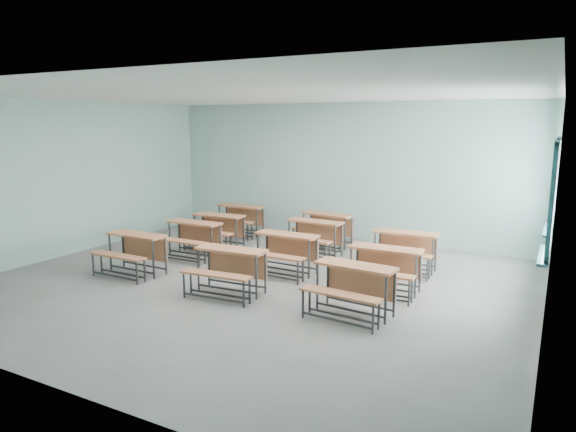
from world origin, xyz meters
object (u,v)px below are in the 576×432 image
Objects in this scene: desk_unit_r2c0 at (216,226)px; desk_unit_r2c2 at (404,246)px; desk_unit_r1c0 at (191,234)px; desk_unit_r1c1 at (284,247)px; desk_unit_r1c2 at (383,263)px; desk_unit_r0c1 at (228,264)px; desk_unit_r3c0 at (239,216)px; desk_unit_r0c2 at (352,282)px; desk_unit_r2c1 at (313,233)px; desk_unit_r3c1 at (325,225)px; desk_unit_r0c0 at (133,248)px.

desk_unit_r2c2 is at bearing -0.92° from desk_unit_r2c0.
desk_unit_r1c0 is 2.23m from desk_unit_r1c1.
desk_unit_r2c2 is (-0.04, 1.36, 0.00)m from desk_unit_r1c2.
desk_unit_r1c1 is 1.00× the size of desk_unit_r1c2.
desk_unit_r0c1 and desk_unit_r3c0 have the same top height.
desk_unit_r0c2 is 1.04× the size of desk_unit_r2c2.
desk_unit_r0c1 is 4.40m from desk_unit_r3c0.
desk_unit_r1c1 is at bearing -43.32° from desk_unit_r3c0.
desk_unit_r1c0 is 0.96× the size of desk_unit_r2c1.
desk_unit_r1c0 is 4.26m from desk_unit_r2c2.
desk_unit_r0c1 and desk_unit_r2c0 have the same top height.
desk_unit_r1c1 is at bearing -77.51° from desk_unit_r3c1.
desk_unit_r0c2 is 5.75m from desk_unit_r3c0.
desk_unit_r1c0 is 4.18m from desk_unit_r1c2.
desk_unit_r0c0 is 0.96× the size of desk_unit_r0c2.
desk_unit_r2c1 is 0.96× the size of desk_unit_r3c1.
desk_unit_r0c1 is at bearing -151.85° from desk_unit_r1c2.
desk_unit_r3c0 is at bearing 92.75° from desk_unit_r0c0.
desk_unit_r0c0 is 0.99× the size of desk_unit_r1c1.
desk_unit_r0c0 is 3.66m from desk_unit_r3c0.
desk_unit_r0c2 is 1.04× the size of desk_unit_r1c1.
desk_unit_r2c1 is (0.18, 2.81, 0.00)m from desk_unit_r0c1.
desk_unit_r0c2 is at bearing -34.77° from desk_unit_r1c1.
desk_unit_r0c2 is 2.30m from desk_unit_r1c1.
desk_unit_r0c1 is at bearing -59.38° from desk_unit_r3c0.
desk_unit_r2c0 is 2.21m from desk_unit_r2c1.
desk_unit_r1c1 and desk_unit_r3c0 have the same top height.
desk_unit_r2c1 is (2.35, 2.71, 0.00)m from desk_unit_r0c0.
desk_unit_r1c1 is at bearing 29.40° from desk_unit_r0c0.
desk_unit_r3c0 is (-2.46, 0.95, 0.00)m from desk_unit_r2c1.
desk_unit_r3c0 is (-0.28, 1.31, 0.00)m from desk_unit_r2c0.
desk_unit_r0c2 is (4.28, -0.06, 0.00)m from desk_unit_r0c0.
desk_unit_r3c1 is (-2.15, 2.48, 0.00)m from desk_unit_r1c2.
desk_unit_r2c1 is 2.64m from desk_unit_r3c0.
desk_unit_r0c1 is 1.03× the size of desk_unit_r2c2.
desk_unit_r2c2 is at bearing -2.84° from desk_unit_r2c1.
desk_unit_r2c0 is (0.17, 2.34, 0.00)m from desk_unit_r0c0.
desk_unit_r1c2 is (0.09, 1.19, 0.00)m from desk_unit_r0c2.
desk_unit_r0c0 is 0.98× the size of desk_unit_r2c0.
desk_unit_r2c2 is at bearing 94.28° from desk_unit_r0c2.
desk_unit_r0c1 is 2.52m from desk_unit_r1c2.
desk_unit_r1c1 is at bearing -149.45° from desk_unit_r2c2.
desk_unit_r2c1 is 1.03× the size of desk_unit_r3c0.
desk_unit_r3c1 is at bearing 47.17° from desk_unit_r1c0.
desk_unit_r3c0 is at bearing 162.24° from desk_unit_r2c1.
desk_unit_r0c1 is at bearing -1.78° from desk_unit_r0c0.
desk_unit_r1c2 is 0.98× the size of desk_unit_r2c1.
desk_unit_r0c1 is 0.97× the size of desk_unit_r3c1.
desk_unit_r3c1 is at bearing 124.58° from desk_unit_r0c2.
desk_unit_r2c2 is (4.13, 1.06, 0.00)m from desk_unit_r1c0.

